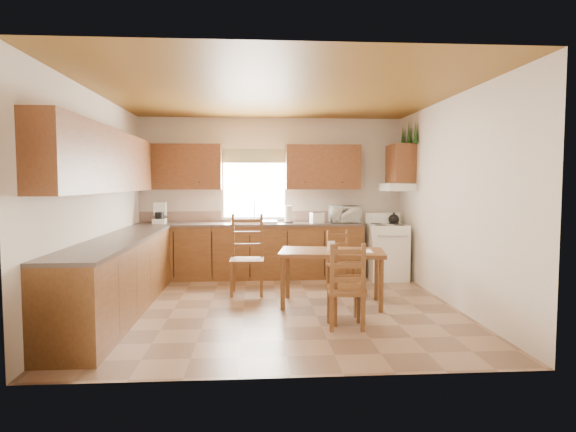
{
  "coord_description": "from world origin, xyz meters",
  "views": [
    {
      "loc": [
        -0.29,
        -6.07,
        1.6
      ],
      "look_at": [
        0.15,
        0.3,
        1.15
      ],
      "focal_mm": 30.0,
      "sensor_mm": 36.0,
      "label": 1
    }
  ],
  "objects": [
    {
      "name": "upper_cab_back_left",
      "position": [
        -1.55,
        2.08,
        1.85
      ],
      "size": [
        1.41,
        0.33,
        0.75
      ],
      "primitive_type": "cube",
      "color": "brown",
      "rests_on": "wall_back"
    },
    {
      "name": "chair_far_left",
      "position": [
        -0.41,
        0.75,
        0.56
      ],
      "size": [
        0.49,
        0.46,
        1.13
      ],
      "primitive_type": "cube",
      "rotation": [
        0.0,
        0.0,
        -0.03
      ],
      "color": "brown",
      "rests_on": "floor"
    },
    {
      "name": "chair_near_right",
      "position": [
        0.74,
        -0.71,
        0.46
      ],
      "size": [
        0.41,
        0.39,
        0.91
      ],
      "primitive_type": "cube",
      "rotation": [
        0.0,
        0.0,
        3.21
      ],
      "color": "brown",
      "rests_on": "floor"
    },
    {
      "name": "table_card",
      "position": [
        0.7,
        0.07,
        0.78
      ],
      "size": [
        0.09,
        0.04,
        0.12
      ],
      "primitive_type": "cube",
      "rotation": [
        0.0,
        0.0,
        0.18
      ],
      "color": "white",
      "rests_on": "dining_table"
    },
    {
      "name": "chair_near_left",
      "position": [
        0.7,
        -0.92,
        0.47
      ],
      "size": [
        0.42,
        0.4,
        0.93
      ],
      "primitive_type": "cube",
      "rotation": [
        0.0,
        0.0,
        3.08
      ],
      "color": "brown",
      "rests_on": "floor"
    },
    {
      "name": "microwave",
      "position": [
        1.23,
        1.95,
        1.06
      ],
      "size": [
        0.48,
        0.36,
        0.28
      ],
      "primitive_type": "imported",
      "rotation": [
        0.0,
        0.0,
        0.06
      ],
      "color": "white",
      "rests_on": "counter_back"
    },
    {
      "name": "lower_cab_back",
      "position": [
        -0.38,
        1.95,
        0.44
      ],
      "size": [
        3.75,
        0.6,
        0.88
      ],
      "primitive_type": "cube",
      "color": "brown",
      "rests_on": "floor"
    },
    {
      "name": "toaster",
      "position": [
        0.74,
        1.87,
        1.01
      ],
      "size": [
        0.24,
        0.2,
        0.17
      ],
      "primitive_type": "cube",
      "rotation": [
        0.0,
        0.0,
        0.33
      ],
      "color": "white",
      "rests_on": "counter_back"
    },
    {
      "name": "upper_cab_stove",
      "position": [
        2.08,
        1.65,
        1.9
      ],
      "size": [
        0.33,
        0.62,
        0.62
      ],
      "primitive_type": "cube",
      "color": "brown",
      "rests_on": "wall_right"
    },
    {
      "name": "pine_decal_b",
      "position": [
        2.21,
        1.65,
        2.42
      ],
      "size": [
        0.22,
        0.22,
        0.36
      ],
      "primitive_type": "cone",
      "color": "#184619",
      "rests_on": "wall_right"
    },
    {
      "name": "wall_left",
      "position": [
        -2.25,
        0.0,
        1.35
      ],
      "size": [
        4.5,
        4.5,
        0.0
      ],
      "primitive_type": "plane",
      "color": "beige",
      "rests_on": "floor"
    },
    {
      "name": "stove",
      "position": [
        1.88,
        1.66,
        0.44
      ],
      "size": [
        0.61,
        0.63,
        0.89
      ],
      "primitive_type": "cube",
      "rotation": [
        0.0,
        0.0,
        -0.02
      ],
      "color": "white",
      "rests_on": "floor"
    },
    {
      "name": "window_pane",
      "position": [
        -0.3,
        2.21,
        1.55
      ],
      "size": [
        1.05,
        0.01,
        1.1
      ],
      "primitive_type": "cube",
      "color": "white",
      "rests_on": "wall_back"
    },
    {
      "name": "window_valance",
      "position": [
        -0.3,
        2.19,
        2.05
      ],
      "size": [
        1.19,
        0.01,
        0.24
      ],
      "primitive_type": "cube",
      "color": "#516B36",
      "rests_on": "wall_back"
    },
    {
      "name": "coffeemaker",
      "position": [
        -1.86,
        1.96,
        1.08
      ],
      "size": [
        0.23,
        0.26,
        0.33
      ],
      "primitive_type": "cube",
      "rotation": [
        0.0,
        0.0,
        0.16
      ],
      "color": "white",
      "rests_on": "counter_back"
    },
    {
      "name": "chair_far_right",
      "position": [
        0.99,
        0.93,
        0.43
      ],
      "size": [
        0.42,
        0.41,
        0.87
      ],
      "primitive_type": "cube",
      "rotation": [
        0.0,
        0.0,
        0.19
      ],
      "color": "brown",
      "rests_on": "floor"
    },
    {
      "name": "paper_towel",
      "position": [
        0.27,
        1.9,
        1.07
      ],
      "size": [
        0.16,
        0.16,
        0.29
      ],
      "primitive_type": "cylinder",
      "rotation": [
        0.0,
        0.0,
        0.33
      ],
      "color": "white",
      "rests_on": "counter_back"
    },
    {
      "name": "wall_back",
      "position": [
        0.0,
        2.25,
        1.35
      ],
      "size": [
        4.5,
        4.5,
        0.0
      ],
      "primitive_type": "plane",
      "color": "beige",
      "rests_on": "floor"
    },
    {
      "name": "wall_right",
      "position": [
        2.25,
        0.0,
        1.35
      ],
      "size": [
        4.5,
        4.5,
        0.0
      ],
      "primitive_type": "plane",
      "color": "beige",
      "rests_on": "floor"
    },
    {
      "name": "table_paper",
      "position": [
        1.1,
        -0.01,
        0.72
      ],
      "size": [
        0.25,
        0.32,
        0.0
      ],
      "primitive_type": "cube",
      "rotation": [
        0.0,
        0.0,
        -0.1
      ],
      "color": "white",
      "rests_on": "dining_table"
    },
    {
      "name": "lower_cab_left",
      "position": [
        -1.95,
        -0.15,
        0.44
      ],
      "size": [
        0.6,
        3.6,
        0.88
      ],
      "primitive_type": "cube",
      "color": "brown",
      "rests_on": "floor"
    },
    {
      "name": "dining_table",
      "position": [
        0.7,
        0.07,
        0.36
      ],
      "size": [
        1.44,
        0.97,
        0.71
      ],
      "primitive_type": "cube",
      "rotation": [
        0.0,
        0.0,
        -0.16
      ],
      "color": "brown",
      "rests_on": "floor"
    },
    {
      "name": "window_frame",
      "position": [
        -0.3,
        2.22,
        1.55
      ],
      "size": [
        1.13,
        0.02,
        1.18
      ],
      "primitive_type": "cube",
      "color": "white",
      "rests_on": "wall_back"
    },
    {
      "name": "range_hood",
      "position": [
        2.03,
        1.65,
        1.52
      ],
      "size": [
        0.44,
        0.62,
        0.12
      ],
      "primitive_type": "cube",
      "color": "white",
      "rests_on": "wall_right"
    },
    {
      "name": "ceiling",
      "position": [
        0.0,
        0.0,
        2.7
      ],
      "size": [
        4.5,
        4.5,
        0.0
      ],
      "primitive_type": "plane",
      "color": "brown",
      "rests_on": "floor"
    },
    {
      "name": "floor",
      "position": [
        0.0,
        0.0,
        0.0
      ],
      "size": [
        4.5,
        4.5,
        0.0
      ],
      "primitive_type": "plane",
      "color": "#8E6B51",
      "rests_on": "ground"
    },
    {
      "name": "counter_left",
      "position": [
        -1.95,
        -0.15,
        0.9
      ],
      "size": [
        0.63,
        3.6,
        0.04
      ],
      "primitive_type": "cube",
      "color": "brown",
      "rests_on": "lower_cab_left"
    },
    {
      "name": "counter_back",
      "position": [
        -0.38,
        1.95,
        0.9
      ],
      "size": [
        3.75,
        0.63,
        0.04
      ],
      "primitive_type": "cube",
      "color": "brown",
      "rests_on": "lower_cab_back"
    },
    {
      "name": "backsplash",
      "position": [
        -0.38,
        2.24,
        1.01
      ],
      "size": [
        3.75,
        0.01,
        0.18
      ],
      "primitive_type": "cube",
      "color": "gray",
      "rests_on": "counter_back"
    },
    {
      "name": "upper_cab_left",
      "position": [
        -2.08,
        -0.15,
        1.85
      ],
      "size": [
        0.33,
        3.6,
        0.75
      ],
      "primitive_type": "cube",
      "color": "brown",
      "rests_on": "wall_left"
    },
    {
      "name": "pine_decal_a",
      "position": [
        2.21,
        1.33,
        2.38
      ],
      "size": [
        0.22,
        0.22,
        0.36
      ],
      "primitive_type": "cone",
      "color": "#184619",
      "rests_on": "wall_right"
    },
    {
      "name": "upper_cab_back_right",
      "position": [
        0.86,
        2.08,
        1.85
      ],
      "size": [
        1.25,
        0.33,
        0.75
      ],
      "primitive_type": "cube",
      "color": "brown",
      "rests_on": "wall_back"
    },
    {
      "name": "wall_front",
      "position": [
        0.0,
        -2.25,
        1.35
      ],
      "size": [
        4.5,
        4.5,
        0.0
      ],
      "primitive_type": "plane",
      "color": "beige",
      "rests_on": "floor"
    },
    {
      "name": "pine_decal_c",
      "position": [
        2.21,
        1.97,
        2.38
      ],
      "size": [
        0.22,
        0.22,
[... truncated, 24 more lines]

